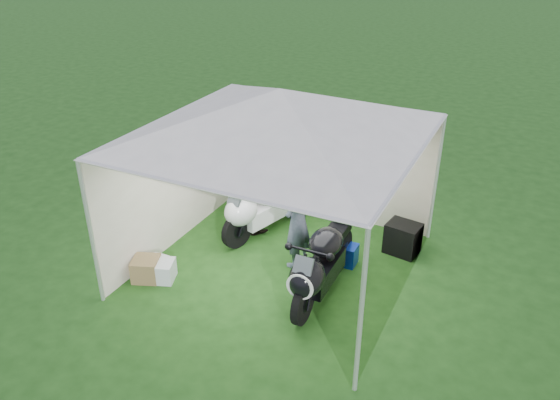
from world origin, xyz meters
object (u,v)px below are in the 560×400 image
at_px(person_dark_jacket, 250,185).
at_px(person_blue_jacket, 298,222).
at_px(canopy_tent, 281,117).
at_px(paddock_stand, 343,253).
at_px(equipment_box, 403,238).
at_px(motorcycle_white, 263,204).
at_px(crate_0, 159,271).
at_px(motorcycle_black, 321,263).
at_px(crate_2, 159,263).
at_px(crate_1, 146,269).

bearing_deg(person_dark_jacket, person_blue_jacket, 174.03).
xyz_separation_m(canopy_tent, paddock_stand, (0.90, 0.51, -2.40)).
bearing_deg(equipment_box, motorcycle_white, -169.02).
distance_m(motorcycle_white, paddock_stand, 1.72).
relative_size(equipment_box, crate_0, 1.13).
bearing_deg(crate_0, equipment_box, 37.35).
bearing_deg(canopy_tent, paddock_stand, 29.40).
distance_m(canopy_tent, equipment_box, 3.13).
bearing_deg(crate_0, person_dark_jacket, 76.56).
bearing_deg(motorcycle_black, person_blue_jacket, 135.97).
xyz_separation_m(motorcycle_white, person_dark_jacket, (-0.31, 0.10, 0.26)).
distance_m(motorcycle_white, person_blue_jacket, 1.19).
bearing_deg(canopy_tent, crate_2, -150.72).
xyz_separation_m(motorcycle_black, paddock_stand, (-0.01, 1.00, -0.43)).
distance_m(canopy_tent, person_blue_jacket, 1.80).
bearing_deg(crate_1, paddock_stand, 34.22).
relative_size(motorcycle_black, equipment_box, 4.05).
bearing_deg(person_dark_jacket, paddock_stand, -166.88).
bearing_deg(canopy_tent, motorcycle_white, 133.13).
bearing_deg(canopy_tent, crate_1, -143.50).
distance_m(person_dark_jacket, crate_2, 2.14).
bearing_deg(paddock_stand, crate_0, -144.88).
height_order(paddock_stand, crate_1, crate_1).
height_order(person_dark_jacket, crate_2, person_dark_jacket).
bearing_deg(crate_0, paddock_stand, 35.12).
bearing_deg(motorcycle_black, person_dark_jacket, 144.03).
distance_m(person_blue_jacket, crate_1, 2.52).
xyz_separation_m(paddock_stand, crate_2, (-2.65, -1.49, -0.07)).
distance_m(equipment_box, crate_2, 4.12).
bearing_deg(equipment_box, paddock_stand, -136.56).
height_order(paddock_stand, crate_2, paddock_stand).
xyz_separation_m(motorcycle_white, equipment_box, (2.44, 0.47, -0.32)).
bearing_deg(crate_1, canopy_tent, 36.50).
bearing_deg(person_blue_jacket, crate_2, -49.04).
height_order(equipment_box, crate_0, equipment_box).
bearing_deg(crate_1, crate_0, 20.90).
height_order(person_blue_jacket, crate_1, person_blue_jacket).
xyz_separation_m(person_dark_jacket, crate_0, (-0.51, -2.12, -0.70)).
bearing_deg(motorcycle_white, crate_1, -99.38).
distance_m(motorcycle_black, equipment_box, 1.96).
xyz_separation_m(canopy_tent, motorcycle_white, (-0.74, 0.79, -1.98)).
height_order(canopy_tent, crate_1, canopy_tent).
bearing_deg(crate_1, crate_2, 90.00).
bearing_deg(crate_0, motorcycle_black, 16.35).
bearing_deg(crate_2, person_blue_jacket, 29.57).
bearing_deg(crate_2, motorcycle_black, 10.29).
xyz_separation_m(motorcycle_black, person_blue_jacket, (-0.68, 0.64, 0.19)).
distance_m(motorcycle_black, person_dark_jacket, 2.42).
bearing_deg(crate_1, person_blue_jacket, 35.98).
xyz_separation_m(canopy_tent, person_blue_jacket, (0.23, 0.14, -1.78)).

